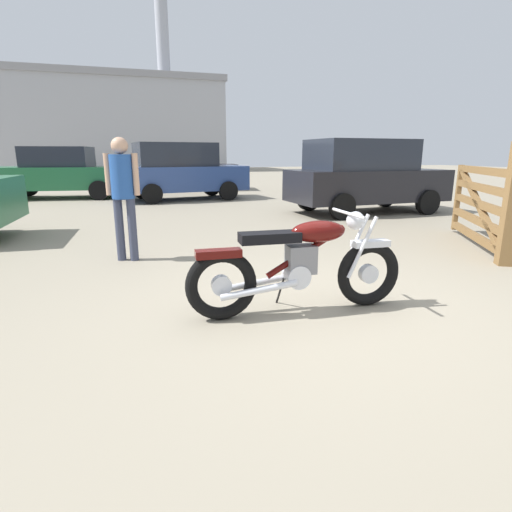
{
  "coord_description": "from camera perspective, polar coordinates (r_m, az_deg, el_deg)",
  "views": [
    {
      "loc": [
        -1.89,
        -3.27,
        1.45
      ],
      "look_at": [
        -0.54,
        0.41,
        0.46
      ],
      "focal_mm": 28.5,
      "sensor_mm": 36.0,
      "label": 1
    }
  ],
  "objects": [
    {
      "name": "ground_plane",
      "position": [
        4.04,
        9.29,
        -7.0
      ],
      "size": [
        80.0,
        80.0,
        0.0
      ],
      "primitive_type": "plane",
      "color": "gray"
    },
    {
      "name": "vintage_motorcycle",
      "position": [
        3.75,
        6.24,
        -1.32
      ],
      "size": [
        2.08,
        0.66,
        0.94
      ],
      "rotation": [
        0.0,
        0.0,
        -0.1
      ],
      "color": "black",
      "rests_on": "ground_plane"
    },
    {
      "name": "timber_gate",
      "position": [
        7.11,
        29.56,
        6.34
      ],
      "size": [
        1.41,
        2.25,
        1.6
      ],
      "rotation": [
        0.0,
        0.0,
        1.03
      ],
      "color": "brown",
      "rests_on": "ground_plane"
    },
    {
      "name": "bystander",
      "position": [
        5.8,
        -18.21,
        9.24
      ],
      "size": [
        0.43,
        0.3,
        1.66
      ],
      "rotation": [
        0.0,
        0.0,
        1.17
      ],
      "color": "#383D51",
      "rests_on": "ground_plane"
    },
    {
      "name": "dark_sedan_left",
      "position": [
        13.45,
        -10.47,
        11.68
      ],
      "size": [
        4.03,
        2.09,
        1.78
      ],
      "rotation": [
        0.0,
        0.0,
        0.09
      ],
      "color": "black",
      "rests_on": "ground_plane"
    },
    {
      "name": "white_estate_far",
      "position": [
        15.17,
        -25.77,
        10.49
      ],
      "size": [
        4.44,
        2.5,
        1.67
      ],
      "rotation": [
        0.0,
        0.0,
        2.96
      ],
      "color": "black",
      "rests_on": "ground_plane"
    },
    {
      "name": "silver_sedan_mid",
      "position": [
        10.6,
        15.04,
        10.83
      ],
      "size": [
        3.9,
        1.83,
        1.78
      ],
      "rotation": [
        0.0,
        0.0,
        0.0
      ],
      "color": "black",
      "rests_on": "ground_plane"
    },
    {
      "name": "pale_sedan_back",
      "position": [
        17.07,
        -9.99,
        11.91
      ],
      "size": [
        4.45,
        2.53,
        1.67
      ],
      "rotation": [
        0.0,
        0.0,
        2.95
      ],
      "color": "black",
      "rests_on": "ground_plane"
    },
    {
      "name": "industrial_building",
      "position": [
        39.41,
        -18.85,
        16.97
      ],
      "size": [
        17.99,
        11.53,
        15.69
      ],
      "rotation": [
        0.0,
        0.0,
        -0.05
      ],
      "color": "#9EA0A8",
      "rests_on": "ground_plane"
    }
  ]
}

